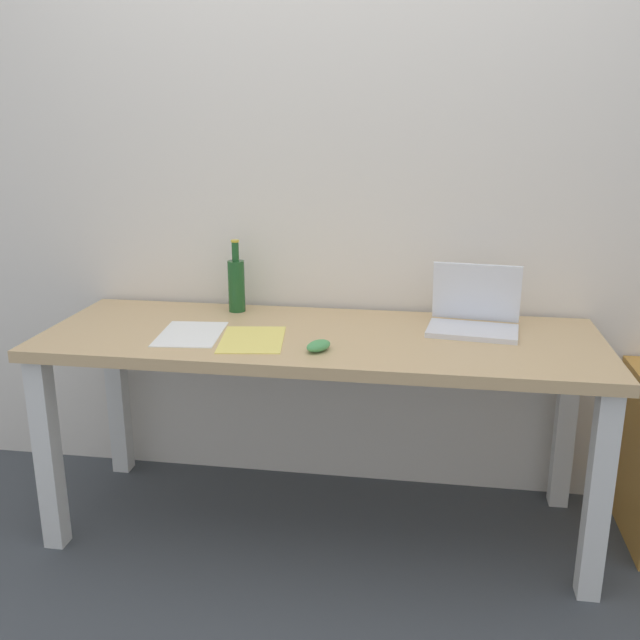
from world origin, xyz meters
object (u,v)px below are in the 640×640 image
at_px(laptop_right, 474,316).
at_px(beer_bottle, 236,284).
at_px(desk, 320,360).
at_px(computer_mouse, 318,346).

relative_size(laptop_right, beer_bottle, 1.19).
height_order(desk, beer_bottle, beer_bottle).
height_order(desk, computer_mouse, computer_mouse).
height_order(laptop_right, computer_mouse, laptop_right).
height_order(desk, laptop_right, laptop_right).
relative_size(desk, computer_mouse, 19.32).
distance_m(beer_bottle, computer_mouse, 0.58).
distance_m(laptop_right, computer_mouse, 0.59).
distance_m(laptop_right, beer_bottle, 0.90).
distance_m(desk, computer_mouse, 0.22).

